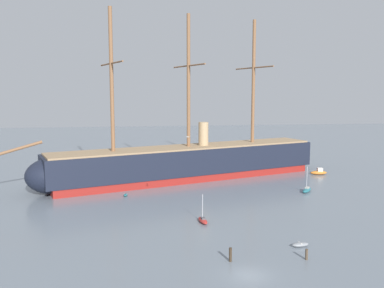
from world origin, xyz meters
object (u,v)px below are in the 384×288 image
object	(u,v)px
dinghy_alongside_bow	(126,195)
sailboat_alongside_stern	(307,190)
sailboat_near_centre	(203,220)
seagull_in_flight	(188,137)
tall_ship	(189,162)
mooring_piling_left_pair	(307,254)
dinghy_far_left	(61,178)
mooring_piling_nearest	(230,255)
motorboat_far_right	(319,172)
dinghy_foreground_right	(300,244)

from	to	relation	value
dinghy_alongside_bow	sailboat_alongside_stern	bearing A→B (deg)	-3.00
sailboat_near_centre	seagull_in_flight	world-z (taller)	seagull_in_flight
tall_ship	sailboat_alongside_stern	xyz separation A→B (m)	(21.90, -15.60, -3.60)
mooring_piling_left_pair	seagull_in_flight	distance (m)	23.92
tall_ship	mooring_piling_left_pair	size ratio (longest dim) A/B	56.01
sailboat_alongside_stern	dinghy_far_left	distance (m)	54.64
mooring_piling_nearest	mooring_piling_left_pair	distance (m)	9.22
sailboat_alongside_stern	motorboat_far_right	distance (m)	19.33
sailboat_alongside_stern	seagull_in_flight	distance (m)	33.37
sailboat_near_centre	dinghy_far_left	distance (m)	45.07
sailboat_near_centre	dinghy_alongside_bow	distance (m)	21.97
dinghy_far_left	mooring_piling_left_pair	bearing A→B (deg)	-54.48
dinghy_alongside_bow	mooring_piling_nearest	size ratio (longest dim) A/B	1.12
motorboat_far_right	dinghy_foreground_right	bearing A→B (deg)	-117.47
mooring_piling_left_pair	mooring_piling_nearest	bearing A→B (deg)	175.22
seagull_in_flight	dinghy_foreground_right	bearing A→B (deg)	-42.30
dinghy_far_left	mooring_piling_nearest	world-z (taller)	mooring_piling_nearest
sailboat_near_centre	sailboat_alongside_stern	bearing A→B (deg)	34.51
motorboat_far_right	seagull_in_flight	bearing A→B (deg)	-138.13
dinghy_far_left	motorboat_far_right	world-z (taller)	motorboat_far_right
dinghy_far_left	mooring_piling_nearest	bearing A→B (deg)	-61.42
dinghy_alongside_bow	mooring_piling_nearest	xyz separation A→B (m)	(12.86, -33.45, 0.64)
tall_ship	sailboat_alongside_stern	bearing A→B (deg)	-35.46
tall_ship	seagull_in_flight	world-z (taller)	tall_ship
mooring_piling_left_pair	seagull_in_flight	bearing A→B (deg)	127.07
sailboat_near_centre	sailboat_alongside_stern	distance (m)	29.07
dinghy_alongside_bow	seagull_in_flight	size ratio (longest dim) A/B	1.58
mooring_piling_nearest	seagull_in_flight	distance (m)	20.06
sailboat_near_centre	mooring_piling_left_pair	world-z (taller)	sailboat_near_centre
dinghy_far_left	seagull_in_flight	xyz separation A→B (m)	(24.80, -35.70, 13.07)
sailboat_alongside_stern	mooring_piling_nearest	world-z (taller)	sailboat_alongside_stern
tall_ship	seagull_in_flight	size ratio (longest dim) A/B	61.65
mooring_piling_nearest	mooring_piling_left_pair	xyz separation A→B (m)	(9.19, -0.77, -0.19)
sailboat_near_centre	mooring_piling_nearest	size ratio (longest dim) A/B	2.60
tall_ship	mooring_piling_left_pair	distance (m)	48.69
dinghy_foreground_right	mooring_piling_left_pair	world-z (taller)	mooring_piling_left_pair
seagull_in_flight	dinghy_alongside_bow	bearing A→B (deg)	118.57
dinghy_far_left	mooring_piling_left_pair	distance (m)	63.76
motorboat_far_right	mooring_piling_left_pair	xyz separation A→B (m)	(-24.13, -48.78, 0.08)
dinghy_alongside_bow	sailboat_alongside_stern	distance (m)	36.08
sailboat_near_centre	tall_ship	bearing A→B (deg)	86.33
tall_ship	seagull_in_flight	bearing A→B (deg)	-97.74
dinghy_foreground_right	mooring_piling_nearest	world-z (taller)	mooring_piling_nearest
sailboat_near_centre	dinghy_far_left	size ratio (longest dim) A/B	2.03
dinghy_far_left	mooring_piling_left_pair	size ratio (longest dim) A/B	1.64
motorboat_far_right	mooring_piling_nearest	distance (m)	58.44
tall_ship	dinghy_far_left	distance (m)	29.63
sailboat_alongside_stern	dinghy_alongside_bow	bearing A→B (deg)	177.00
seagull_in_flight	dinghy_far_left	bearing A→B (deg)	124.79
dinghy_alongside_bow	dinghy_far_left	world-z (taller)	dinghy_far_left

